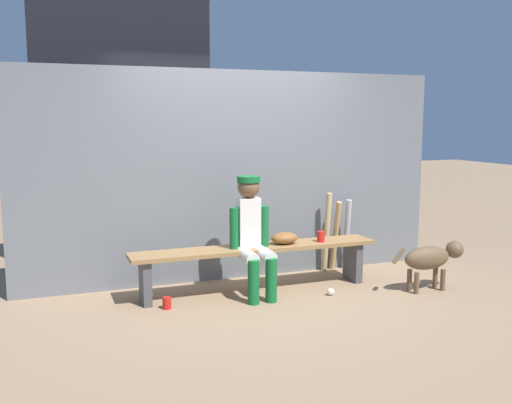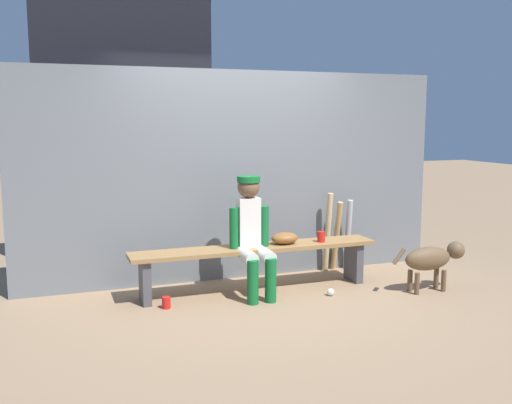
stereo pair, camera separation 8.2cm
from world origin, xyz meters
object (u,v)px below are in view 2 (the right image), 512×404
at_px(player_seated, 252,231).
at_px(bat_wood_natural, 328,232).
at_px(bat_aluminum_silver, 348,235).
at_px(scoreboard, 130,56).
at_px(cup_on_ground, 166,303).
at_px(baseball_glove, 285,238).
at_px(dog, 432,258).
at_px(dugout_bench, 256,256).
at_px(cup_on_bench, 321,237).
at_px(baseball, 331,292).
at_px(bat_wood_tan, 337,236).

relative_size(player_seated, bat_wood_natural, 1.30).
xyz_separation_m(bat_aluminum_silver, scoreboard, (-2.30, 0.97, 2.03)).
bearing_deg(bat_wood_natural, cup_on_ground, -161.65).
relative_size(baseball_glove, dog, 0.33).
distance_m(dugout_bench, bat_aluminum_silver, 1.36).
bearing_deg(cup_on_ground, baseball_glove, 10.22).
bearing_deg(cup_on_bench, dugout_bench, 176.66).
relative_size(baseball, cup_on_bench, 0.67).
xyz_separation_m(bat_wood_natural, cup_on_bench, (-0.32, -0.47, 0.06)).
bearing_deg(cup_on_ground, player_seated, 7.59).
height_order(baseball_glove, baseball, baseball_glove).
bearing_deg(bat_wood_natural, bat_aluminum_silver, 1.30).
height_order(player_seated, bat_aluminum_silver, player_seated).
distance_m(bat_wood_natural, cup_on_ground, 2.13).
bearing_deg(scoreboard, bat_wood_tan, -24.23).
bearing_deg(dugout_bench, baseball, -32.13).
relative_size(dugout_bench, bat_aluminum_silver, 3.08).
height_order(cup_on_ground, dog, dog).
xyz_separation_m(player_seated, bat_wood_tan, (1.22, 0.55, -0.24)).
relative_size(dugout_bench, cup_on_bench, 23.08).
bearing_deg(bat_aluminum_silver, bat_wood_tan, 179.56).
bearing_deg(dugout_bench, bat_wood_tan, 20.92).
xyz_separation_m(player_seated, cup_on_ground, (-0.89, -0.12, -0.59)).
height_order(player_seated, bat_wood_natural, player_seated).
bearing_deg(bat_wood_natural, baseball_glove, -148.91).
distance_m(player_seated, scoreboard, 2.53).
relative_size(bat_wood_natural, bat_wood_tan, 1.12).
bearing_deg(player_seated, cup_on_bench, 5.14).
bearing_deg(bat_wood_natural, baseball, -114.72).
height_order(bat_aluminum_silver, cup_on_bench, bat_aluminum_silver).
bearing_deg(cup_on_ground, bat_wood_natural, 18.35).
xyz_separation_m(player_seated, baseball_glove, (0.39, 0.11, -0.12)).
bearing_deg(player_seated, dugout_bench, 54.95).
height_order(baseball_glove, cup_on_ground, baseball_glove).
height_order(player_seated, scoreboard, scoreboard).
xyz_separation_m(baseball_glove, dog, (1.37, -0.60, -0.19)).
distance_m(baseball_glove, cup_on_bench, 0.40).
xyz_separation_m(player_seated, cup_on_bench, (0.79, 0.07, -0.12)).
bearing_deg(bat_wood_natural, scoreboard, 154.37).
bearing_deg(bat_wood_tan, player_seated, -155.80).
relative_size(player_seated, baseball, 15.95).
bearing_deg(bat_wood_tan, bat_aluminum_silver, -0.44).
distance_m(baseball, cup_on_bench, 0.61).
bearing_deg(bat_wood_tan, baseball, -120.86).
bearing_deg(cup_on_bench, bat_wood_natural, 56.11).
bearing_deg(dog, dugout_bench, 160.52).
distance_m(baseball_glove, cup_on_ground, 1.38).
xyz_separation_m(bat_wood_tan, dog, (0.54, -1.03, -0.07)).
height_order(bat_aluminum_silver, baseball, bat_aluminum_silver).
bearing_deg(bat_wood_natural, dugout_bench, -157.24).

